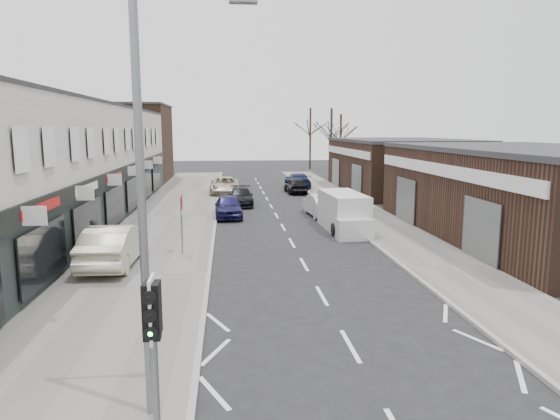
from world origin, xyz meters
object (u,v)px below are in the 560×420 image
object	(u,v)px
street_lamp	(151,184)
parked_car_right_a	(321,205)
sedan_on_pavement	(114,245)
parked_car_left_c	(225,186)
warning_sign	(182,207)
white_van	(344,213)
parked_car_right_b	(296,185)
pedestrian	(94,240)
parked_car_right_c	(298,181)
traffic_light	(153,324)
parked_car_left_b	(241,197)
parked_car_left_a	(228,206)

from	to	relation	value
street_lamp	parked_car_right_a	bearing A→B (deg)	71.70
street_lamp	sedan_on_pavement	xyz separation A→B (m)	(-3.27, 11.11, -3.66)
parked_car_left_c	parked_car_right_a	size ratio (longest dim) A/B	1.21
parked_car_left_c	warning_sign	bearing A→B (deg)	-95.03
white_van	parked_car_right_b	bearing A→B (deg)	88.92
pedestrian	parked_car_right_b	bearing A→B (deg)	-132.34
sedan_on_pavement	white_van	bearing A→B (deg)	-148.12
white_van	sedan_on_pavement	xyz separation A→B (m)	(-11.07, -6.48, -0.03)
pedestrian	parked_car_right_c	distance (m)	28.53
traffic_light	street_lamp	xyz separation A→B (m)	(-0.13, 1.22, 2.20)
pedestrian	parked_car_right_a	distance (m)	15.59
sedan_on_pavement	parked_car_left_c	distance (m)	23.36
traffic_light	warning_sign	xyz separation A→B (m)	(-0.76, 14.02, -0.21)
parked_car_left_c	parked_car_right_c	world-z (taller)	parked_car_left_c
sedan_on_pavement	pedestrian	xyz separation A→B (m)	(-0.98, 0.85, 0.04)
parked_car_right_c	sedan_on_pavement	bearing A→B (deg)	66.49
white_van	sedan_on_pavement	distance (m)	12.83
pedestrian	parked_car_right_b	size ratio (longest dim) A/B	0.43
white_van	parked_car_left_b	xyz separation A→B (m)	(-5.48, 9.92, -0.34)
street_lamp	white_van	xyz separation A→B (m)	(7.80, 17.59, -3.63)
parked_car_left_a	parked_car_right_c	xyz separation A→B (m)	(6.63, 15.22, 0.01)
street_lamp	parked_car_left_a	distance (m)	22.88
parked_car_right_b	parked_car_right_c	distance (m)	3.63
white_van	parked_car_left_a	world-z (taller)	white_van
parked_car_right_c	pedestrian	bearing A→B (deg)	64.01
warning_sign	parked_car_right_c	world-z (taller)	warning_sign
parked_car_left_b	sedan_on_pavement	bearing A→B (deg)	-108.07
parked_car_left_c	parked_car_right_a	bearing A→B (deg)	-62.16
white_van	parked_car_right_b	distance (m)	16.57
street_lamp	parked_car_right_b	bearing A→B (deg)	77.84
warning_sign	parked_car_left_c	world-z (taller)	warning_sign
parked_car_right_b	parked_car_left_a	bearing A→B (deg)	60.84
sedan_on_pavement	parked_car_right_b	world-z (taller)	sedan_on_pavement
traffic_light	sedan_on_pavement	size ratio (longest dim) A/B	0.61
traffic_light	parked_car_left_a	bearing A→B (deg)	86.92
sedan_on_pavement	parked_car_left_a	distance (m)	12.31
warning_sign	parked_car_left_a	xyz separation A→B (m)	(2.03, 9.70, -1.48)
traffic_light	parked_car_left_a	xyz separation A→B (m)	(1.27, 23.72, -1.69)
parked_car_left_a	parked_car_left_c	distance (m)	11.55
white_van	parked_car_left_c	xyz separation A→B (m)	(-6.68, 16.46, -0.24)
traffic_light	street_lamp	bearing A→B (deg)	95.88
parked_car_right_a	parked_car_left_c	bearing A→B (deg)	-66.40
warning_sign	parked_car_left_b	size ratio (longest dim) A/B	0.60
traffic_light	parked_car_right_b	size ratio (longest dim) A/B	0.76
parked_car_left_b	parked_car_right_b	distance (m)	8.34
warning_sign	traffic_light	bearing A→B (deg)	-86.90
warning_sign	white_van	bearing A→B (deg)	29.58
traffic_light	parked_car_right_a	distance (m)	24.70
street_lamp	white_van	bearing A→B (deg)	66.07
sedan_on_pavement	traffic_light	bearing A→B (deg)	106.95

